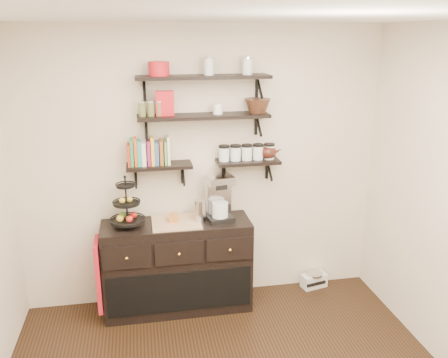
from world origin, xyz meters
TOP-DOWN VIEW (x-y plane):
  - ceiling at (0.00, 0.00)m, footprint 3.50×3.50m
  - back_wall at (0.00, 1.75)m, footprint 3.50×0.02m
  - shelf_top at (0.00, 1.62)m, footprint 1.20×0.27m
  - shelf_mid at (0.00, 1.62)m, footprint 1.20×0.27m
  - shelf_low_left at (-0.42, 1.63)m, footprint 0.60×0.25m
  - shelf_low_right at (0.42, 1.63)m, footprint 0.60×0.25m
  - cookbooks at (-0.49, 1.63)m, footprint 0.40×0.15m
  - glass_canisters at (0.41, 1.63)m, footprint 0.54×0.10m
  - sideboard at (-0.29, 1.51)m, footprint 1.40×0.50m
  - fruit_stand at (-0.73, 1.52)m, footprint 0.32×0.32m
  - candle at (-0.31, 1.51)m, footprint 0.08×0.08m
  - coffee_maker at (0.13, 1.54)m, footprint 0.27×0.27m
  - thermal_carafe at (-0.06, 1.49)m, footprint 0.11×0.11m
  - apron at (-1.02, 1.41)m, footprint 0.04×0.29m
  - radio at (1.17, 1.65)m, footprint 0.29×0.21m
  - recipe_box at (-0.35, 1.61)m, footprint 0.16×0.06m
  - walnut_bowl at (0.50, 1.61)m, footprint 0.24×0.24m
  - ramekins at (0.13, 1.61)m, footprint 0.09×0.09m
  - teapot at (0.62, 1.63)m, footprint 0.24×0.20m
  - red_pot at (-0.39, 1.61)m, footprint 0.18×0.18m

SIDE VIEW (x-z plane):
  - radio at x=1.17m, z-range 0.00..0.16m
  - sideboard at x=-0.29m, z-range -0.01..0.91m
  - apron at x=-1.02m, z-range 0.15..0.82m
  - candle at x=-0.31m, z-range 0.92..1.00m
  - thermal_carafe at x=-0.06m, z-range 0.90..1.12m
  - fruit_stand at x=-0.73m, z-range 0.83..1.29m
  - coffee_maker at x=0.13m, z-range 0.89..1.33m
  - back_wall at x=0.00m, z-range 0.00..2.70m
  - shelf_low_left at x=-0.42m, z-range 1.31..1.54m
  - shelf_low_right at x=0.42m, z-range 1.31..1.54m
  - glass_canisters at x=0.41m, z-range 1.45..1.58m
  - teapot at x=0.62m, z-range 1.45..1.61m
  - cookbooks at x=-0.49m, z-range 1.44..1.70m
  - shelf_mid at x=0.00m, z-range 1.77..2.00m
  - ramekins at x=0.13m, z-range 1.90..2.00m
  - walnut_bowl at x=0.50m, z-range 1.90..2.03m
  - recipe_box at x=-0.35m, z-range 1.90..2.12m
  - shelf_top at x=0.00m, z-range 2.12..2.35m
  - red_pot at x=-0.39m, z-range 2.25..2.37m
  - ceiling at x=0.00m, z-range 2.69..2.71m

